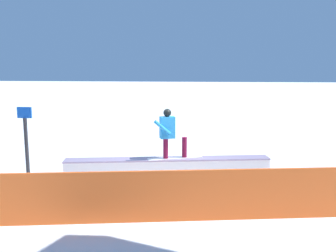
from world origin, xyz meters
name	(u,v)px	position (x,y,z in m)	size (l,w,h in m)	color
ground_plane	(168,176)	(0.00, 0.00, 0.00)	(120.00, 120.00, 0.00)	white
grind_box	(168,168)	(0.00, 0.00, 0.24)	(5.77, 1.40, 0.52)	white
snowboarder	(169,132)	(-0.05, 0.02, 1.28)	(1.57, 0.80, 1.41)	silver
safety_fence	(153,196)	(0.00, 3.10, 0.53)	(12.61, 0.06, 1.06)	orange
trail_marker	(26,141)	(3.81, 0.65, 1.07)	(0.40, 0.10, 2.01)	#262628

